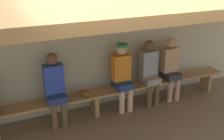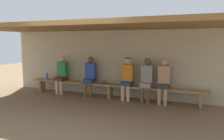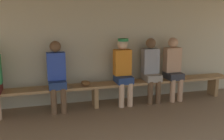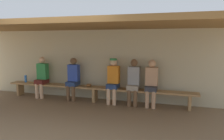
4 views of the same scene
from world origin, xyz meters
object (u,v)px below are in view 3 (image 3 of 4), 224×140
object	(u,v)px
player_leftmost	(57,73)
bench	(95,88)
player_in_white	(151,68)
player_with_sunglasses	(173,66)
baseball_glove_tan	(86,83)
player_middle	(123,68)

from	to	relation	value
player_leftmost	bench	bearing A→B (deg)	-0.24
player_leftmost	player_in_white	bearing A→B (deg)	0.00
bench	player_with_sunglasses	size ratio (longest dim) A/B	4.49
player_in_white	player_leftmost	bearing A→B (deg)	180.00
player_leftmost	player_with_sunglasses	bearing A→B (deg)	0.00
player_in_white	baseball_glove_tan	distance (m)	1.41
player_middle	player_leftmost	bearing A→B (deg)	-179.98
bench	player_middle	xyz separation A→B (m)	(0.59, 0.00, 0.36)
player_in_white	baseball_glove_tan	size ratio (longest dim) A/B	5.56
player_with_sunglasses	player_leftmost	size ratio (longest dim) A/B	1.00
player_leftmost	baseball_glove_tan	world-z (taller)	player_leftmost
player_in_white	player_with_sunglasses	world-z (taller)	same
bench	player_middle	world-z (taller)	player_middle
player_middle	baseball_glove_tan	world-z (taller)	player_middle
player_in_white	player_middle	size ratio (longest dim) A/B	0.99
player_in_white	player_leftmost	size ratio (longest dim) A/B	1.00
player_with_sunglasses	player_leftmost	bearing A→B (deg)	180.00
bench	player_leftmost	xyz separation A→B (m)	(-0.73, 0.00, 0.34)
bench	baseball_glove_tan	world-z (taller)	baseball_glove_tan
player_in_white	player_with_sunglasses	xyz separation A→B (m)	(0.51, 0.00, 0.00)
player_with_sunglasses	baseball_glove_tan	world-z (taller)	player_with_sunglasses
player_in_white	player_middle	xyz separation A→B (m)	(-0.62, 0.00, 0.02)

